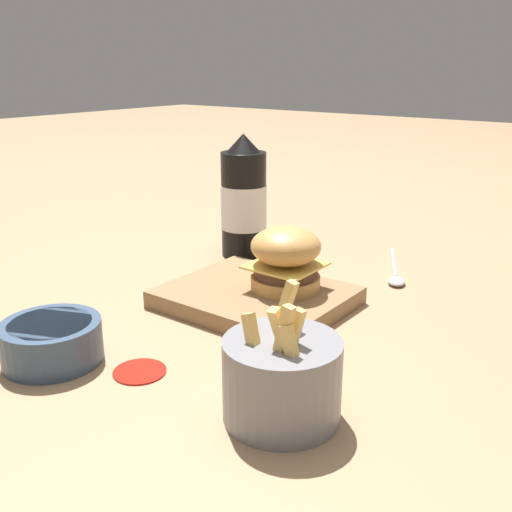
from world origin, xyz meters
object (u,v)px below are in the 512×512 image
at_px(spoon, 395,274).
at_px(serving_board, 256,297).
at_px(side_bowl, 52,340).
at_px(ketchup_bottle, 244,201).
at_px(fries_basket, 282,378).
at_px(burger, 286,258).

bearing_deg(spoon, serving_board, -51.94).
bearing_deg(side_bowl, ketchup_bottle, 99.05).
bearing_deg(serving_board, side_bowl, -108.01).
bearing_deg(ketchup_bottle, serving_board, -47.88).
xyz_separation_m(serving_board, spoon, (0.11, 0.23, -0.01)).
bearing_deg(spoon, side_bowl, -48.22).
height_order(ketchup_bottle, spoon, ketchup_bottle).
distance_m(fries_basket, spoon, 0.45).
height_order(serving_board, fries_basket, fries_basket).
relative_size(serving_board, burger, 2.47).
xyz_separation_m(fries_basket, spoon, (-0.08, 0.44, -0.04)).
height_order(burger, fries_basket, fries_basket).
height_order(serving_board, spoon, serving_board).
height_order(serving_board, ketchup_bottle, ketchup_bottle).
distance_m(serving_board, ketchup_bottle, 0.26).
bearing_deg(ketchup_bottle, burger, -37.98).
distance_m(ketchup_bottle, spoon, 0.29).
distance_m(ketchup_bottle, side_bowl, 0.47).
xyz_separation_m(burger, ketchup_bottle, (-0.19, 0.15, 0.03)).
distance_m(serving_board, spoon, 0.26).
bearing_deg(side_bowl, burger, 68.37).
bearing_deg(side_bowl, serving_board, 71.99).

